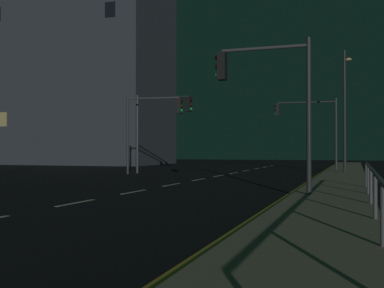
{
  "coord_description": "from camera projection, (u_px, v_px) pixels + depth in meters",
  "views": [
    {
      "loc": [
        7.92,
        -3.68,
        1.59
      ],
      "look_at": [
        -0.63,
        21.77,
        1.91
      ],
      "focal_mm": 45.68,
      "sensor_mm": 36.0,
      "label": 1
    }
  ],
  "objects": [
    {
      "name": "ground_plane",
      "position": [
        176.0,
        184.0,
        22.58
      ],
      "size": [
        112.0,
        112.0,
        0.0
      ],
      "primitive_type": "plane",
      "color": "black",
      "rests_on": "ground"
    },
    {
      "name": "sidewalk_right",
      "position": [
        337.0,
        186.0,
        20.29
      ],
      "size": [
        2.54,
        77.0,
        0.14
      ],
      "primitive_type": "cube",
      "color": "gray",
      "rests_on": "ground"
    },
    {
      "name": "lane_markings_center",
      "position": [
        199.0,
        180.0,
        25.9
      ],
      "size": [
        0.14,
        50.0,
        0.01
      ],
      "color": "silver",
      "rests_on": "ground"
    },
    {
      "name": "lane_edge_line",
      "position": [
        310.0,
        180.0,
        25.52
      ],
      "size": [
        0.14,
        53.0,
        0.01
      ],
      "color": "gold",
      "rests_on": "ground"
    },
    {
      "name": "traffic_light_far_right",
      "position": [
        308.0,
        119.0,
        36.42
      ],
      "size": [
        4.58,
        0.52,
        5.26
      ],
      "color": "#38383D",
      "rests_on": "sidewalk_right"
    },
    {
      "name": "traffic_light_overhead_east",
      "position": [
        152.0,
        118.0,
        31.63
      ],
      "size": [
        3.74,
        0.73,
        5.19
      ],
      "color": "#38383D",
      "rests_on": "ground"
    },
    {
      "name": "traffic_light_near_left",
      "position": [
        266.0,
        86.0,
        16.26
      ],
      "size": [
        3.24,
        0.34,
        5.1
      ],
      "color": "#2D3033",
      "rests_on": "sidewalk_right"
    },
    {
      "name": "traffic_light_mid_left",
      "position": [
        161.0,
        117.0,
        32.51
      ],
      "size": [
        4.16,
        0.59,
        5.32
      ],
      "color": "#4C4C51",
      "rests_on": "ground"
    },
    {
      "name": "street_lamp_corner",
      "position": [
        345.0,
        100.0,
        31.97
      ],
      "size": [
        0.56,
        2.17,
        7.9
      ],
      "color": "#2D3033",
      "rests_on": "sidewalk_right"
    },
    {
      "name": "barrier_fence",
      "position": [
        375.0,
        184.0,
        10.22
      ],
      "size": [
        0.09,
        18.56,
        0.98
      ],
      "color": "#59595E",
      "rests_on": "sidewalk_right"
    },
    {
      "name": "building_distant",
      "position": [
        80.0,
        38.0,
        55.0
      ],
      "size": [
        19.11,
        11.16,
        28.4
      ],
      "color": "#3D424C",
      "rests_on": "ground"
    }
  ]
}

